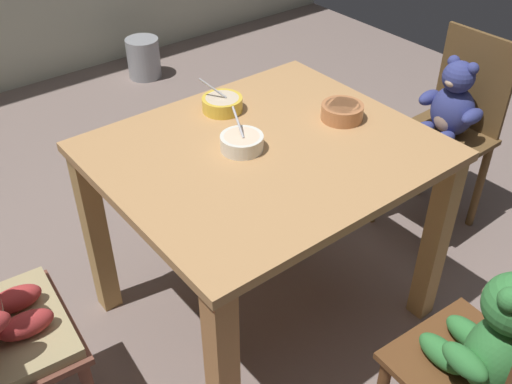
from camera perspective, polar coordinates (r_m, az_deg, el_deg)
name	(u,v)px	position (r m, az deg, el deg)	size (l,w,h in m)	color
ground_plane	(264,309)	(2.46, 0.74, -11.18)	(5.20, 5.20, 0.04)	gray
dining_table	(265,183)	(2.04, 0.87, 0.91)	(1.06, 0.91, 0.76)	tan
teddy_chair_near_front	(494,354)	(1.68, 21.86, -14.17)	(0.39, 0.39, 0.89)	brown
teddy_chair_near_right	(449,118)	(2.68, 18.00, 6.79)	(0.41, 0.38, 0.89)	brown
porridge_bowl_white_center	(242,142)	(1.93, -1.37, 4.80)	(0.14, 0.15, 0.12)	silver
porridge_bowl_terracotta_near_right	(342,112)	(2.12, 8.26, 7.63)	(0.15, 0.15, 0.06)	#BC7547
porridge_bowl_yellow_far_center	(222,104)	(2.16, -3.25, 8.44)	(0.15, 0.15, 0.12)	yellow
metal_pail	(144,58)	(4.19, -10.71, 12.50)	(0.22, 0.22, 0.27)	#93969B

